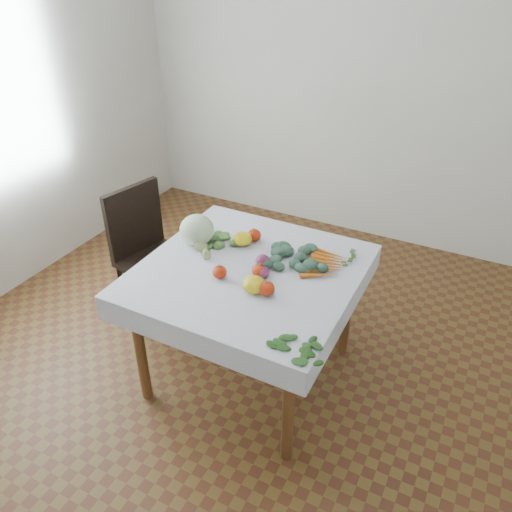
{
  "coord_description": "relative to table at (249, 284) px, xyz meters",
  "views": [
    {
      "loc": [
        1.04,
        -1.94,
        2.23
      ],
      "look_at": [
        0.02,
        0.04,
        0.82
      ],
      "focal_mm": 35.0,
      "sensor_mm": 36.0,
      "label": 1
    }
  ],
  "objects": [
    {
      "name": "ground",
      "position": [
        0.0,
        0.0,
        -0.65
      ],
      "size": [
        4.0,
        4.0,
        0.0
      ],
      "primitive_type": "plane",
      "color": "brown"
    },
    {
      "name": "back_wall",
      "position": [
        0.0,
        2.0,
        0.7
      ],
      "size": [
        4.0,
        0.04,
        2.7
      ],
      "primitive_type": "cube",
      "color": "silver",
      "rests_on": "ground"
    },
    {
      "name": "table",
      "position": [
        0.0,
        0.0,
        0.0
      ],
      "size": [
        1.0,
        1.0,
        0.75
      ],
      "color": "brown",
      "rests_on": "ground"
    },
    {
      "name": "tablecloth",
      "position": [
        0.0,
        0.0,
        0.1
      ],
      "size": [
        1.12,
        1.12,
        0.01
      ],
      "primitive_type": "cube",
      "color": "white",
      "rests_on": "table"
    },
    {
      "name": "chair",
      "position": [
        -0.88,
        0.22,
        -0.12
      ],
      "size": [
        0.5,
        0.5,
        0.93
      ],
      "color": "black",
      "rests_on": "ground"
    },
    {
      "name": "cabbage",
      "position": [
        -0.39,
        0.1,
        0.19
      ],
      "size": [
        0.24,
        0.24,
        0.18
      ],
      "primitive_type": "ellipsoid",
      "rotation": [
        0.0,
        0.0,
        -0.26
      ],
      "color": "#B2C1A2",
      "rests_on": "tablecloth"
    },
    {
      "name": "tomato_a",
      "position": [
        0.08,
        -0.04,
        0.14
      ],
      "size": [
        0.1,
        0.1,
        0.07
      ],
      "primitive_type": "ellipsoid",
      "rotation": [
        0.0,
        0.0,
        -0.28
      ],
      "color": "red",
      "rests_on": "tablecloth"
    },
    {
      "name": "tomato_b",
      "position": [
        -0.11,
        0.28,
        0.14
      ],
      "size": [
        0.08,
        0.08,
        0.07
      ],
      "primitive_type": "ellipsoid",
      "rotation": [
        0.0,
        0.0,
        -0.04
      ],
      "color": "red",
      "rests_on": "tablecloth"
    },
    {
      "name": "tomato_c",
      "position": [
        -0.1,
        -0.14,
        0.14
      ],
      "size": [
        0.08,
        0.08,
        0.07
      ],
      "primitive_type": "ellipsoid",
      "rotation": [
        0.0,
        0.0,
        0.1
      ],
      "color": "red",
      "rests_on": "tablecloth"
    },
    {
      "name": "tomato_d",
      "position": [
        0.18,
        -0.16,
        0.14
      ],
      "size": [
        0.11,
        0.11,
        0.07
      ],
      "primitive_type": "ellipsoid",
      "rotation": [
        0.0,
        0.0,
        0.36
      ],
      "color": "red",
      "rests_on": "tablecloth"
    },
    {
      "name": "heirloom_back",
      "position": [
        -0.15,
        0.21,
        0.14
      ],
      "size": [
        0.12,
        0.12,
        0.08
      ],
      "primitive_type": "ellipsoid",
      "rotation": [
        0.0,
        0.0,
        0.08
      ],
      "color": "yellow",
      "rests_on": "tablecloth"
    },
    {
      "name": "heirloom_front",
      "position": [
        0.12,
        -0.16,
        0.14
      ],
      "size": [
        0.14,
        0.14,
        0.08
      ],
      "primitive_type": "ellipsoid",
      "rotation": [
        0.0,
        0.0,
        -0.23
      ],
      "color": "yellow",
      "rests_on": "tablecloth"
    },
    {
      "name": "onion_a",
      "position": [
        0.05,
        0.06,
        0.14
      ],
      "size": [
        0.1,
        0.1,
        0.07
      ],
      "primitive_type": "ellipsoid",
      "rotation": [
        0.0,
        0.0,
        -0.27
      ],
      "color": "#611B44",
      "rests_on": "tablecloth"
    },
    {
      "name": "onion_b",
      "position": [
        0.1,
        -0.04,
        0.13
      ],
      "size": [
        0.08,
        0.08,
        0.06
      ],
      "primitive_type": "ellipsoid",
      "rotation": [
        0.0,
        0.0,
        -0.21
      ],
      "color": "#611B44",
      "rests_on": "tablecloth"
    },
    {
      "name": "tomatillo_cluster",
      "position": [
        -0.31,
        0.0,
        0.13
      ],
      "size": [
        0.12,
        0.15,
        0.05
      ],
      "color": "#95B065",
      "rests_on": "tablecloth"
    },
    {
      "name": "carrot_bunch",
      "position": [
        0.35,
        0.21,
        0.12
      ],
      "size": [
        0.2,
        0.31,
        0.03
      ],
      "color": "orange",
      "rests_on": "tablecloth"
    },
    {
      "name": "kale_bunch",
      "position": [
        0.2,
        0.18,
        0.13
      ],
      "size": [
        0.34,
        0.31,
        0.05
      ],
      "color": "#3A5F4F",
      "rests_on": "tablecloth"
    },
    {
      "name": "basil_bunch",
      "position": [
        0.47,
        -0.44,
        0.11
      ],
      "size": [
        0.27,
        0.2,
        0.01
      ],
      "color": "#214B17",
      "rests_on": "tablecloth"
    },
    {
      "name": "dill_bunch",
      "position": [
        -0.3,
        0.16,
        0.12
      ],
      "size": [
        0.23,
        0.22,
        0.03
      ],
      "color": "#54813B",
      "rests_on": "tablecloth"
    }
  ]
}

